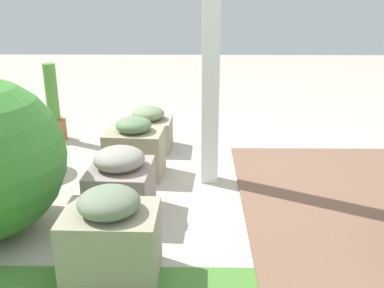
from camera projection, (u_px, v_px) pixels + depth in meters
The scene contains 8 objects.
ground_plane at pixel (235, 185), 3.25m from camera, with size 12.00×12.00×0.00m, color #B2A99A.
porch_pillar at pixel (212, 1), 2.90m from camera, with size 0.12×0.12×2.54m, color white.
stone_planter_nearest at pixel (149, 130), 3.90m from camera, with size 0.40×0.36×0.38m.
stone_planter_near at pixel (135, 149), 3.36m from camera, with size 0.44×0.36×0.46m.
stone_planter_mid at pixel (121, 184), 2.78m from camera, with size 0.40×0.44×0.45m.
stone_planter_far at pixel (111, 237), 2.18m from camera, with size 0.46×0.36×0.48m.
terracotta_pot_tall at pixel (54, 113), 4.10m from camera, with size 0.20×0.20×0.71m.
terracotta_pot_broad at pixel (21, 139), 3.42m from camera, with size 0.43×0.43×0.43m.
Camera 1 is at (0.28, 2.96, 1.40)m, focal length 41.98 mm.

